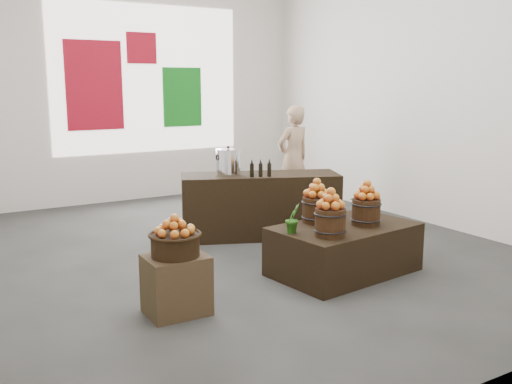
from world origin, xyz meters
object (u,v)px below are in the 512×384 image
stock_pot_left (228,163)px  wicker_basket (175,245)px  display_table (344,249)px  shopper (293,158)px  counter (260,205)px  crate (176,285)px

stock_pot_left → wicker_basket: bearing=-128.6°
display_table → shopper: 3.06m
wicker_basket → counter: (1.91, 1.76, -0.20)m
wicker_basket → stock_pot_left: size_ratio=1.34×
crate → stock_pot_left: stock_pot_left is taller
wicker_basket → shopper: size_ratio=0.25×
wicker_basket → stock_pot_left: 2.49m
display_table → shopper: (1.24, 2.74, 0.55)m
counter → crate: bearing=-114.6°
counter → display_table: bearing=-67.3°
shopper → wicker_basket: bearing=35.3°
crate → counter: counter is taller
stock_pot_left → shopper: 1.87m
stock_pot_left → display_table: bearing=-78.4°
counter → stock_pot_left: size_ratio=6.47×
wicker_basket → stock_pot_left: stock_pot_left is taller
counter → stock_pot_left: 0.69m
wicker_basket → counter: bearing=42.7°
display_table → stock_pot_left: size_ratio=4.77×
wicker_basket → shopper: bearing=42.0°
crate → shopper: (3.15, 2.84, 0.55)m
crate → wicker_basket: bearing=0.0°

